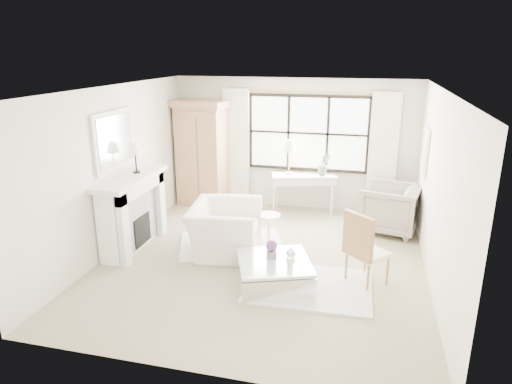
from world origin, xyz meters
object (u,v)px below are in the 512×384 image
armoire (203,153)px  console_table (304,193)px  coffee_table (274,273)px  club_armchair (225,229)px

armoire → console_table: (2.17, 0.04, -0.74)m
armoire → coffee_table: (2.21, -3.13, -0.96)m
armoire → coffee_table: bearing=-45.9°
armoire → console_table: bearing=10.1°
console_table → club_armchair: 2.47m
club_armchair → coffee_table: (1.02, -0.91, -0.23)m
armoire → console_table: size_ratio=1.63×
coffee_table → console_table: bearing=70.4°
coffee_table → armoire: bearing=104.8°
armoire → coffee_table: size_ratio=1.74×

